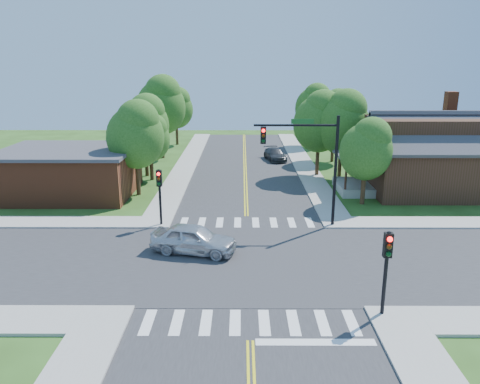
{
  "coord_description": "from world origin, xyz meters",
  "views": [
    {
      "loc": [
        -0.33,
        -23.27,
        10.39
      ],
      "look_at": [
        -0.45,
        6.03,
        2.2
      ],
      "focal_mm": 35.0,
      "sensor_mm": 36.0,
      "label": 1
    }
  ],
  "objects_px": {
    "signal_mast_ne": "(309,153)",
    "signal_pole_se": "(387,258)",
    "car_dgrey": "(275,155)",
    "house_ne": "(432,152)",
    "car_silver": "(194,239)",
    "signal_pole_nw": "(159,187)"
  },
  "relations": [
    {
      "from": "signal_pole_nw",
      "to": "car_dgrey",
      "type": "bearing_deg",
      "value": 67.18
    },
    {
      "from": "signal_pole_se",
      "to": "car_silver",
      "type": "height_order",
      "value": "signal_pole_se"
    },
    {
      "from": "car_dgrey",
      "to": "signal_pole_se",
      "type": "bearing_deg",
      "value": -97.16
    },
    {
      "from": "signal_pole_nw",
      "to": "house_ne",
      "type": "relative_size",
      "value": 0.29
    },
    {
      "from": "car_dgrey",
      "to": "house_ne",
      "type": "bearing_deg",
      "value": -57.71
    },
    {
      "from": "car_silver",
      "to": "car_dgrey",
      "type": "xyz_separation_m",
      "value": [
        6.28,
        25.56,
        -0.19
      ]
    },
    {
      "from": "signal_pole_nw",
      "to": "house_ne",
      "type": "height_order",
      "value": "house_ne"
    },
    {
      "from": "signal_pole_se",
      "to": "car_silver",
      "type": "bearing_deg",
      "value": 141.96
    },
    {
      "from": "signal_pole_nw",
      "to": "house_ne",
      "type": "xyz_separation_m",
      "value": [
        20.71,
        8.66,
        0.67
      ]
    },
    {
      "from": "house_ne",
      "to": "car_silver",
      "type": "bearing_deg",
      "value": -144.08
    },
    {
      "from": "signal_mast_ne",
      "to": "car_dgrey",
      "type": "xyz_separation_m",
      "value": [
        -0.64,
        21.09,
        -4.22
      ]
    },
    {
      "from": "house_ne",
      "to": "car_dgrey",
      "type": "xyz_separation_m",
      "value": [
        -11.83,
        12.44,
        -2.7
      ]
    },
    {
      "from": "signal_pole_se",
      "to": "signal_pole_nw",
      "type": "height_order",
      "value": "same"
    },
    {
      "from": "house_ne",
      "to": "car_dgrey",
      "type": "distance_m",
      "value": 17.38
    },
    {
      "from": "signal_mast_ne",
      "to": "signal_pole_se",
      "type": "xyz_separation_m",
      "value": [
        1.69,
        -11.21,
        -2.19
      ]
    },
    {
      "from": "signal_pole_nw",
      "to": "car_dgrey",
      "type": "relative_size",
      "value": 0.82
    },
    {
      "from": "signal_pole_nw",
      "to": "house_ne",
      "type": "distance_m",
      "value": 22.45
    },
    {
      "from": "signal_pole_se",
      "to": "signal_mast_ne",
      "type": "bearing_deg",
      "value": 98.56
    },
    {
      "from": "house_ne",
      "to": "signal_pole_nw",
      "type": "bearing_deg",
      "value": -157.31
    },
    {
      "from": "signal_mast_ne",
      "to": "house_ne",
      "type": "bearing_deg",
      "value": 37.68
    },
    {
      "from": "car_dgrey",
      "to": "signal_mast_ne",
      "type": "bearing_deg",
      "value": -99.55
    },
    {
      "from": "signal_mast_ne",
      "to": "house_ne",
      "type": "relative_size",
      "value": 0.55
    }
  ]
}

